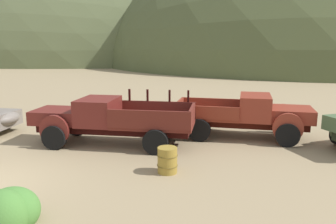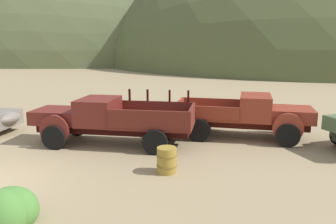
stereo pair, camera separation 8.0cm
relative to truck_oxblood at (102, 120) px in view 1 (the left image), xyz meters
The scene contains 7 objects.
hill_distant 70.49m from the truck_oxblood, 106.30° to the left, with size 98.05×53.83×44.21m, color #56603D.
hill_center 64.85m from the truck_oxblood, 63.00° to the left, with size 80.07×74.94×48.02m, color #4C5633.
truck_oxblood is the anchor object (origin of this frame).
truck_rust_red 6.50m from the truck_oxblood, ahead, with size 6.11×3.41×1.89m.
oil_drum_foreground 4.26m from the truck_oxblood, 49.57° to the right, with size 0.67×0.67×0.84m.
bush_lone_scrub 6.63m from the truck_oxblood, 97.76° to the right, with size 1.39×1.41×1.21m.
bush_near_barrel 6.58m from the truck_oxblood, 118.98° to the left, with size 0.64×0.61×0.46m.
Camera 1 is at (5.60, -9.25, 4.10)m, focal length 36.36 mm.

